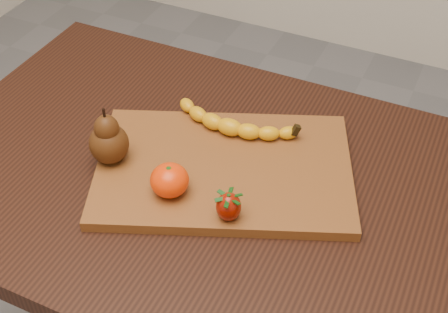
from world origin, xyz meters
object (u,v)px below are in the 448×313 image
at_px(table, 195,207).
at_px(mandarin, 170,180).
at_px(cutting_board, 224,169).
at_px(pear, 108,135).

distance_m(table, mandarin, 0.17).
bearing_deg(table, mandarin, -88.93).
relative_size(table, mandarin, 15.29).
height_order(table, cutting_board, cutting_board).
bearing_deg(pear, cutting_board, 20.31).
xyz_separation_m(cutting_board, pear, (-0.19, -0.07, 0.06)).
bearing_deg(cutting_board, mandarin, -140.36).
bearing_deg(cutting_board, table, 173.70).
bearing_deg(table, cutting_board, 15.95).
distance_m(table, pear, 0.23).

